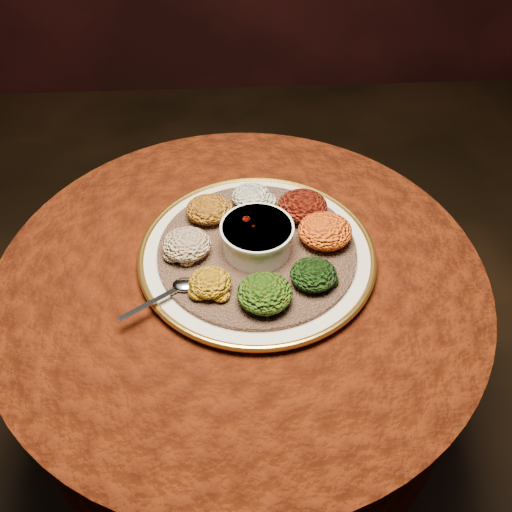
{
  "coord_description": "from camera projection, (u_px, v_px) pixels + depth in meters",
  "views": [
    {
      "loc": [
        -0.01,
        -0.75,
        1.55
      ],
      "look_at": [
        0.03,
        0.02,
        0.76
      ],
      "focal_mm": 40.0,
      "sensor_mm": 36.0,
      "label": 1
    }
  ],
  "objects": [
    {
      "name": "portion_ayib",
      "position": [
        251.0,
        196.0,
        1.19
      ],
      "size": [
        0.08,
        0.08,
        0.04
      ],
      "primitive_type": "ellipsoid",
      "color": "silver",
      "rests_on": "injera"
    },
    {
      "name": "portion_mixveg",
      "position": [
        265.0,
        293.0,
        1.0
      ],
      "size": [
        0.1,
        0.09,
        0.05
      ],
      "primitive_type": "ellipsoid",
      "color": "#A93F0A",
      "rests_on": "injera"
    },
    {
      "name": "portion_tikil",
      "position": [
        325.0,
        231.0,
        1.11
      ],
      "size": [
        0.11,
        0.1,
        0.05
      ],
      "primitive_type": "ellipsoid",
      "color": "#C78510",
      "rests_on": "injera"
    },
    {
      "name": "portion_shiro",
      "position": [
        208.0,
        209.0,
        1.16
      ],
      "size": [
        0.09,
        0.09,
        0.04
      ],
      "primitive_type": "ellipsoid",
      "color": "#985B12",
      "rests_on": "injera"
    },
    {
      "name": "portion_kitfo",
      "position": [
        302.0,
        206.0,
        1.17
      ],
      "size": [
        0.1,
        0.1,
        0.05
      ],
      "primitive_type": "ellipsoid",
      "color": "black",
      "rests_on": "injera"
    },
    {
      "name": "table",
      "position": [
        242.0,
        329.0,
        1.24
      ],
      "size": [
        0.96,
        0.96,
        0.73
      ],
      "color": "black",
      "rests_on": "ground"
    },
    {
      "name": "portion_kik",
      "position": [
        210.0,
        282.0,
        1.03
      ],
      "size": [
        0.08,
        0.07,
        0.04
      ],
      "primitive_type": "ellipsoid",
      "color": "#B77710",
      "rests_on": "injera"
    },
    {
      "name": "spoon",
      "position": [
        180.0,
        287.0,
        1.04
      ],
      "size": [
        0.14,
        0.1,
        0.01
      ],
      "rotation": [
        0.0,
        0.0,
        -2.55
      ],
      "color": "silver",
      "rests_on": "injera"
    },
    {
      "name": "portion_gomen",
      "position": [
        314.0,
        274.0,
        1.04
      ],
      "size": [
        0.09,
        0.08,
        0.04
      ],
      "primitive_type": "ellipsoid",
      "color": "black",
      "rests_on": "injera"
    },
    {
      "name": "platter",
      "position": [
        257.0,
        254.0,
        1.13
      ],
      "size": [
        0.55,
        0.55,
        0.02
      ],
      "rotation": [
        0.0,
        0.0,
        -0.26
      ],
      "color": "beige",
      "rests_on": "table"
    },
    {
      "name": "injera",
      "position": [
        257.0,
        250.0,
        1.12
      ],
      "size": [
        0.44,
        0.44,
        0.01
      ],
      "primitive_type": "cylinder",
      "rotation": [
        0.0,
        0.0,
        0.14
      ],
      "color": "brown",
      "rests_on": "platter"
    },
    {
      "name": "stew_bowl",
      "position": [
        257.0,
        236.0,
        1.09
      ],
      "size": [
        0.14,
        0.14,
        0.06
      ],
      "color": "silver",
      "rests_on": "injera"
    },
    {
      "name": "portion_timatim",
      "position": [
        187.0,
        244.0,
        1.09
      ],
      "size": [
        0.09,
        0.09,
        0.05
      ],
      "primitive_type": "ellipsoid",
      "color": "maroon",
      "rests_on": "injera"
    }
  ]
}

